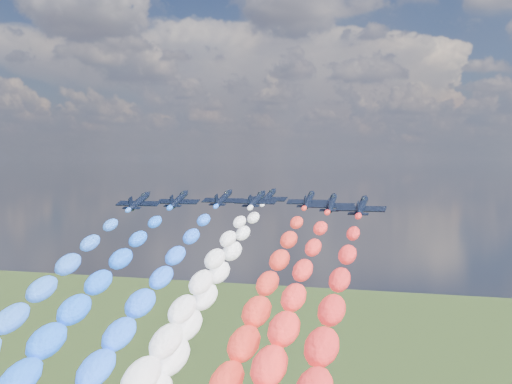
% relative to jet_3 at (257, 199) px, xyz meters
% --- Properties ---
extents(jet_0, '(10.17, 13.51, 6.18)m').
position_rel_jet_3_xyz_m(jet_0, '(-22.97, -12.89, 0.00)').
color(jet_0, black).
extents(jet_1, '(10.08, 13.46, 6.18)m').
position_rel_jet_3_xyz_m(jet_1, '(-17.03, -4.84, 0.00)').
color(jet_1, black).
extents(trail_1, '(6.41, 107.20, 48.01)m').
position_rel_jet_3_xyz_m(trail_1, '(-17.03, -60.44, -22.27)').
color(trail_1, blue).
extents(jet_2, '(9.80, 13.25, 6.18)m').
position_rel_jet_3_xyz_m(jet_2, '(-8.63, 1.82, 0.00)').
color(jet_2, black).
extents(trail_2, '(6.41, 107.20, 48.01)m').
position_rel_jet_3_xyz_m(trail_2, '(-8.63, -53.78, -22.27)').
color(trail_2, '#2163FF').
extents(jet_3, '(10.26, 13.58, 6.18)m').
position_rel_jet_3_xyz_m(jet_3, '(0.00, 0.00, 0.00)').
color(jet_3, black).
extents(trail_3, '(6.41, 107.20, 48.01)m').
position_rel_jet_3_xyz_m(trail_3, '(0.00, -55.60, -22.27)').
color(trail_3, white).
extents(jet_4, '(10.32, 13.62, 6.18)m').
position_rel_jet_3_xyz_m(jet_4, '(-0.02, 10.16, 0.00)').
color(jet_4, black).
extents(trail_4, '(6.41, 107.20, 48.01)m').
position_rel_jet_3_xyz_m(trail_4, '(-0.02, -45.43, -22.27)').
color(trail_4, white).
extents(jet_5, '(9.85, 13.29, 6.18)m').
position_rel_jet_3_xyz_m(jet_5, '(11.69, 1.80, 0.00)').
color(jet_5, black).
extents(trail_5, '(6.41, 107.20, 48.01)m').
position_rel_jet_3_xyz_m(trail_5, '(11.69, -53.80, -22.27)').
color(trail_5, red).
extents(jet_6, '(10.05, 13.44, 6.18)m').
position_rel_jet_3_xyz_m(jet_6, '(18.36, -7.67, 0.00)').
color(jet_6, black).
extents(jet_7, '(10.01, 13.41, 6.18)m').
position_rel_jet_3_xyz_m(jet_7, '(25.36, -14.54, 0.00)').
color(jet_7, black).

